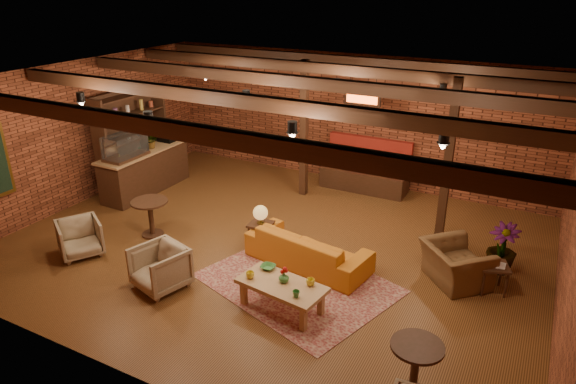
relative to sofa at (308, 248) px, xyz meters
The scene contains 27 objects.
floor 1.05m from the sofa, 160.01° to the left, with size 10.00×10.00×0.00m, color #3D250F.
ceiling 3.03m from the sofa, 160.01° to the left, with size 10.00×8.00×0.02m, color black.
wall_back 4.61m from the sofa, 102.11° to the left, with size 10.00×0.02×3.20m, color #5F2C1B.
wall_front 3.98m from the sofa, 104.27° to the right, with size 10.00×0.02×3.20m, color #5F2C1B.
wall_left 6.07m from the sofa, behind, with size 0.02×8.00×3.20m, color #5F2C1B.
wall_right 4.27m from the sofa, ahead, with size 0.02×8.00×3.20m, color #5F2C1B.
ceiling_beams 2.92m from the sofa, 160.01° to the left, with size 9.80×6.40×0.22m, color #311F10, non-canonical shape.
ceiling_pipe 3.31m from the sofa, 115.65° to the left, with size 0.12×0.12×9.60m, color black.
post_left 3.55m from the sofa, 117.52° to the left, with size 0.16×0.16×3.20m, color #311F10.
post_right 3.25m from the sofa, 51.37° to the left, with size 0.16×0.16×3.20m, color #311F10.
service_counter 5.23m from the sofa, 165.10° to the left, with size 0.80×2.50×1.60m, color #311F10, non-canonical shape.
plant_counter 5.24m from the sofa, 162.67° to the left, with size 0.35×0.39×0.30m, color #337F33.
shelving_hutch 5.68m from the sofa, 165.16° to the left, with size 0.52×2.00×2.40m, color #311F10, non-canonical shape.
banquette 3.91m from the sofa, 94.87° to the left, with size 2.10×0.70×1.00m, color maroon, non-canonical shape.
service_sign 4.00m from the sofa, 95.50° to the left, with size 0.86×0.06×0.30m, color #E75217.
ceiling_spotlights 2.71m from the sofa, 160.01° to the left, with size 6.40×4.40×0.28m, color black, non-canonical shape.
rug 0.74m from the sofa, 79.73° to the right, with size 3.05×2.33×0.01m, color maroon.
sofa is the anchor object (origin of this frame).
coffee_table 1.44m from the sofa, 81.33° to the right, with size 1.47×0.88×0.73m.
side_table_lamp 1.14m from the sofa, behind, with size 0.46×0.46×0.90m.
round_table_left 3.34m from the sofa, behind, with size 0.73×0.73×0.76m.
armchair_a 4.30m from the sofa, 157.32° to the right, with size 0.74×0.69×0.76m, color #BBAA91.
armchair_b 2.62m from the sofa, 135.98° to the right, with size 0.80×0.75×0.82m, color #BBAA91.
armchair_right 2.57m from the sofa, 14.72° to the left, with size 1.06×0.69×0.93m, color brown.
side_table_book 3.17m from the sofa, 11.93° to the left, with size 0.58×0.58×0.52m.
round_table_right 3.40m from the sofa, 41.52° to the right, with size 0.66×0.66×0.77m.
plant_tall 3.58m from the sofa, 23.96° to the left, with size 1.55×1.55×2.76m, color #4C7F4C.
Camera 1 is at (4.40, -7.74, 4.90)m, focal length 32.00 mm.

